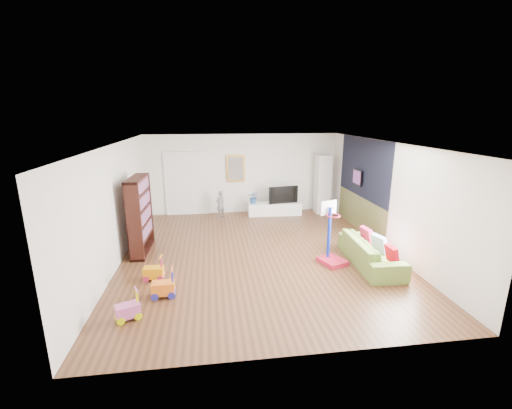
{
  "coord_description": "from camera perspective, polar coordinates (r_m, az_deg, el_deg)",
  "views": [
    {
      "loc": [
        -1.12,
        -7.8,
        3.36
      ],
      "look_at": [
        0.0,
        0.4,
        1.15
      ],
      "focal_mm": 24.0,
      "sensor_mm": 36.0,
      "label": 1
    }
  ],
  "objects": [
    {
      "name": "floor",
      "position": [
        8.57,
        0.37,
        -8.14
      ],
      "size": [
        6.5,
        7.5,
        0.0
      ],
      "primitive_type": "cube",
      "color": "brown",
      "rests_on": "ground"
    },
    {
      "name": "ceiling",
      "position": [
        7.91,
        0.4,
        10.16
      ],
      "size": [
        6.5,
        7.5,
        0.0
      ],
      "primitive_type": "cube",
      "color": "white",
      "rests_on": "ground"
    },
    {
      "name": "wall_back",
      "position": [
        11.78,
        -2.21,
        5.11
      ],
      "size": [
        6.5,
        0.0,
        2.7
      ],
      "primitive_type": "cube",
      "color": "silver",
      "rests_on": "ground"
    },
    {
      "name": "wall_front",
      "position": [
        4.66,
        7.04,
        -10.71
      ],
      "size": [
        6.5,
        0.0,
        2.7
      ],
      "primitive_type": "cube",
      "color": "silver",
      "rests_on": "ground"
    },
    {
      "name": "wall_left",
      "position": [
        8.34,
        -22.32,
        -0.15
      ],
      "size": [
        0.0,
        7.5,
        2.7
      ],
      "primitive_type": "cube",
      "color": "silver",
      "rests_on": "ground"
    },
    {
      "name": "wall_right",
      "position": [
        9.17,
        20.93,
        1.28
      ],
      "size": [
        0.0,
        7.5,
        2.7
      ],
      "primitive_type": "cube",
      "color": "white",
      "rests_on": "ground"
    },
    {
      "name": "navy_accent",
      "position": [
        10.29,
        17.44,
        5.82
      ],
      "size": [
        0.01,
        3.2,
        1.7
      ],
      "primitive_type": "cube",
      "color": "black",
      "rests_on": "wall_right"
    },
    {
      "name": "olive_wainscot",
      "position": [
        10.58,
        16.88,
        -1.41
      ],
      "size": [
        0.01,
        3.2,
        1.0
      ],
      "primitive_type": "cube",
      "color": "brown",
      "rests_on": "wall_right"
    },
    {
      "name": "doorway",
      "position": [
        11.77,
        -11.44,
        3.32
      ],
      "size": [
        1.45,
        0.06,
        2.1
      ],
      "primitive_type": "cube",
      "color": "white",
      "rests_on": "ground"
    },
    {
      "name": "painting_back",
      "position": [
        11.69,
        -3.43,
        6.0
      ],
      "size": [
        0.62,
        0.06,
        0.92
      ],
      "primitive_type": "cube",
      "color": "gold",
      "rests_on": "wall_back"
    },
    {
      "name": "artwork_right",
      "position": [
        10.49,
        16.54,
        4.39
      ],
      "size": [
        0.04,
        0.56,
        0.46
      ],
      "primitive_type": "cube",
      "color": "#7F3F8C",
      "rests_on": "wall_right"
    },
    {
      "name": "media_console",
      "position": [
        11.68,
        3.12,
        -0.72
      ],
      "size": [
        1.81,
        0.51,
        0.42
      ],
      "primitive_type": "cube",
      "rotation": [
        0.0,
        0.0,
        -0.03
      ],
      "color": "white",
      "rests_on": "ground"
    },
    {
      "name": "tall_cabinet",
      "position": [
        12.01,
        11.02,
        3.36
      ],
      "size": [
        0.48,
        0.48,
        2.01
      ],
      "primitive_type": "cube",
      "rotation": [
        0.0,
        0.0,
        0.02
      ],
      "color": "silver",
      "rests_on": "ground"
    },
    {
      "name": "bookshelf",
      "position": [
        8.83,
        -18.77,
        -1.74
      ],
      "size": [
        0.38,
        1.31,
        1.89
      ],
      "primitive_type": "cube",
      "rotation": [
        0.0,
        0.0,
        -0.04
      ],
      "color": "black",
      "rests_on": "ground"
    },
    {
      "name": "sofa",
      "position": [
        8.29,
        18.53,
        -7.49
      ],
      "size": [
        0.89,
        2.12,
        0.61
      ],
      "primitive_type": "imported",
      "rotation": [
        0.0,
        0.0,
        1.53
      ],
      "color": "olive",
      "rests_on": "ground"
    },
    {
      "name": "basketball_hoop",
      "position": [
        7.95,
        12.85,
        -4.77
      ],
      "size": [
        0.69,
        0.75,
        1.46
      ],
      "primitive_type": "cube",
      "rotation": [
        0.0,
        0.0,
        0.37
      ],
      "color": "red",
      "rests_on": "ground"
    },
    {
      "name": "ride_on_yellow",
      "position": [
        7.5,
        -16.72,
        -10.11
      ],
      "size": [
        0.41,
        0.28,
        0.53
      ],
      "primitive_type": "cube",
      "rotation": [
        0.0,
        0.0,
        -0.09
      ],
      "color": "orange",
      "rests_on": "ground"
    },
    {
      "name": "ride_on_orange",
      "position": [
        6.8,
        -15.25,
        -12.54
      ],
      "size": [
        0.43,
        0.27,
        0.56
      ],
      "primitive_type": "cube",
      "rotation": [
        0.0,
        0.0,
        0.03
      ],
      "color": "orange",
      "rests_on": "ground"
    },
    {
      "name": "ride_on_pink",
      "position": [
        6.32,
        -20.67,
        -15.48
      ],
      "size": [
        0.45,
        0.38,
        0.52
      ],
      "primitive_type": "cube",
      "rotation": [
        0.0,
        0.0,
        0.42
      ],
      "color": "#CA57A1",
      "rests_on": "ground"
    },
    {
      "name": "child",
      "position": [
        11.38,
        -5.96,
        0.05
      ],
      "size": [
        0.39,
        0.38,
        0.9
      ],
      "primitive_type": "imported",
      "rotation": [
        0.0,
        0.0,
        3.81
      ],
      "color": "slate",
      "rests_on": "ground"
    },
    {
      "name": "tv",
      "position": [
        11.61,
        4.42,
        1.72
      ],
      "size": [
        1.03,
        0.28,
        0.59
      ],
      "primitive_type": "imported",
      "rotation": [
        0.0,
        0.0,
        0.14
      ],
      "color": "black",
      "rests_on": "media_console"
    },
    {
      "name": "vase_plant",
      "position": [
        11.49,
        -0.38,
        1.21
      ],
      "size": [
        0.46,
        0.42,
        0.43
      ],
      "primitive_type": "imported",
      "rotation": [
        0.0,
        0.0,
        -0.25
      ],
      "color": "#28569C",
      "rests_on": "media_console"
    },
    {
      "name": "pillow_left",
      "position": [
        7.84,
        21.7,
        -7.71
      ],
      "size": [
        0.12,
        0.37,
        0.37
      ],
      "primitive_type": "cube",
      "rotation": [
        0.0,
        0.0,
        0.06
      ],
      "color": "#B50616",
      "rests_on": "sofa"
    },
    {
      "name": "pillow_center",
      "position": [
        8.34,
        19.86,
        -6.18
      ],
      "size": [
        0.22,
        0.42,
        0.41
      ],
      "primitive_type": "cube",
      "rotation": [
        0.0,
        0.0,
        0.28
      ],
      "color": "white",
      "rests_on": "sofa"
    },
    {
      "name": "pillow_right",
      "position": [
        8.77,
        17.99,
        -4.97
      ],
      "size": [
        0.15,
        0.42,
        0.41
      ],
      "primitive_type": "cube",
      "rotation": [
        0.0,
        0.0,
        0.11
      ],
      "color": "#C31A4D",
      "rests_on": "sofa"
    }
  ]
}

